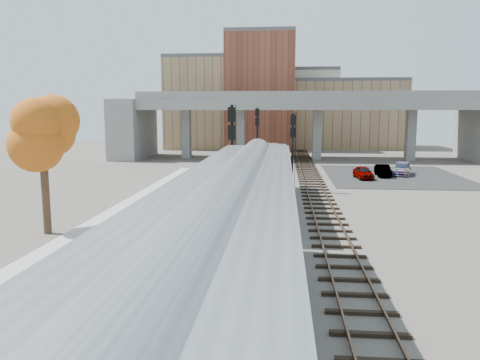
% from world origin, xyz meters
% --- Properties ---
extents(ground, '(160.00, 160.00, 0.00)m').
position_xyz_m(ground, '(0.00, 0.00, 0.00)').
color(ground, '#47423D').
rests_on(ground, ground).
extents(platform, '(4.50, 60.00, 0.35)m').
position_xyz_m(platform, '(-7.25, 0.00, 0.17)').
color(platform, '#9E9E99').
rests_on(platform, ground).
extents(yellow_strip, '(0.70, 60.00, 0.01)m').
position_xyz_m(yellow_strip, '(-5.35, 0.00, 0.35)').
color(yellow_strip, yellow).
rests_on(yellow_strip, platform).
extents(tracks, '(10.70, 95.00, 0.25)m').
position_xyz_m(tracks, '(0.93, 12.50, 0.08)').
color(tracks, black).
rests_on(tracks, ground).
extents(overpass, '(54.00, 12.00, 9.50)m').
position_xyz_m(overpass, '(4.92, 45.00, 5.81)').
color(overpass, slate).
rests_on(overpass, ground).
extents(buildings_far, '(43.00, 21.00, 20.60)m').
position_xyz_m(buildings_far, '(1.26, 66.57, 7.88)').
color(buildings_far, '#9B7E5A').
rests_on(buildings_far, ground).
extents(parking_lot, '(14.00, 18.00, 0.04)m').
position_xyz_m(parking_lot, '(14.00, 28.00, 0.02)').
color(parking_lot, black).
rests_on(parking_lot, ground).
extents(locomotive, '(3.02, 19.05, 4.10)m').
position_xyz_m(locomotive, '(1.00, 10.19, 2.28)').
color(locomotive, '#A8AAB2').
rests_on(locomotive, ground).
extents(coach, '(3.03, 25.00, 5.00)m').
position_xyz_m(coach, '(1.00, -12.42, 2.80)').
color(coach, '#A8AAB2').
rests_on(coach, ground).
extents(signal_mast_near, '(0.60, 0.64, 7.32)m').
position_xyz_m(signal_mast_near, '(-1.10, 7.36, 3.68)').
color(signal_mast_near, '#9E9E99').
rests_on(signal_mast_near, ground).
extents(signal_mast_mid, '(0.60, 0.64, 6.73)m').
position_xyz_m(signal_mast_mid, '(3.00, 17.46, 3.28)').
color(signal_mast_mid, '#9E9E99').
rests_on(signal_mast_mid, ground).
extents(signal_mast_far, '(0.60, 0.64, 7.32)m').
position_xyz_m(signal_mast_far, '(-1.10, 36.19, 3.68)').
color(signal_mast_far, '#9E9E99').
rests_on(signal_mast_far, ground).
extents(tree, '(3.60, 3.60, 7.61)m').
position_xyz_m(tree, '(-11.08, 1.99, 5.64)').
color(tree, '#382619').
rests_on(tree, ground).
extents(car_a, '(1.89, 3.88, 1.27)m').
position_xyz_m(car_a, '(10.39, 25.41, 0.68)').
color(car_a, '#99999E').
rests_on(car_a, parking_lot).
extents(car_b, '(1.35, 3.71, 1.22)m').
position_xyz_m(car_b, '(12.74, 27.31, 0.65)').
color(car_b, '#99999E').
rests_on(car_b, parking_lot).
extents(car_c, '(2.99, 4.84, 1.31)m').
position_xyz_m(car_c, '(15.05, 28.77, 0.69)').
color(car_c, '#99999E').
rests_on(car_c, parking_lot).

